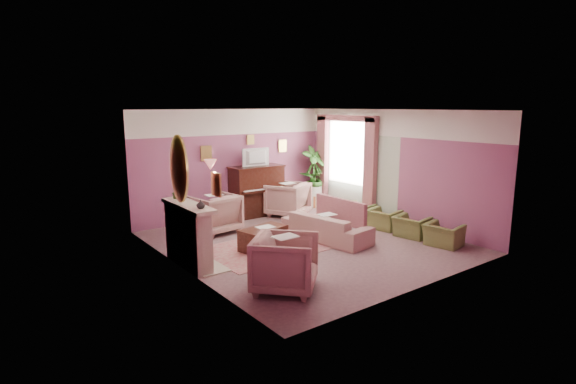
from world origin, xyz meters
TOP-DOWN VIEW (x-y plane):
  - floor at (0.00, 0.00)m, footprint 5.50×6.00m
  - ceiling at (0.00, 0.00)m, footprint 5.50×6.00m
  - wall_back at (0.00, 3.00)m, footprint 5.50×0.02m
  - wall_front at (0.00, -3.00)m, footprint 5.50×0.02m
  - wall_left at (-2.75, 0.00)m, footprint 0.02×6.00m
  - wall_right at (2.75, 0.00)m, footprint 0.02×6.00m
  - picture_rail_band at (0.00, 2.99)m, footprint 5.50×0.01m
  - stripe_panel at (2.73, 1.30)m, footprint 0.01×3.00m
  - fireplace_surround at (-2.59, 0.20)m, footprint 0.30×1.40m
  - fireplace_inset at (-2.49, 0.20)m, footprint 0.18×0.72m
  - fire_ember at (-2.45, 0.20)m, footprint 0.06×0.54m
  - mantel_shelf at (-2.56, 0.20)m, footprint 0.40×1.55m
  - hearth at (-2.39, 0.20)m, footprint 0.55×1.50m
  - mirror_frame at (-2.70, 0.20)m, footprint 0.04×0.72m
  - mirror_glass at (-2.67, 0.20)m, footprint 0.01×0.60m
  - sconce_shade at (-2.62, -0.85)m, footprint 0.20×0.20m
  - piano at (0.50, 2.68)m, footprint 1.40×0.60m
  - piano_keyshelf at (0.50, 2.33)m, footprint 1.30×0.12m
  - piano_keys at (0.50, 2.33)m, footprint 1.20×0.08m
  - piano_top at (0.50, 2.68)m, footprint 1.45×0.65m
  - television at (0.50, 2.63)m, footprint 0.80×0.12m
  - print_back_left at (-0.80, 2.96)m, footprint 0.30×0.03m
  - print_back_right at (1.55, 2.96)m, footprint 0.26×0.03m
  - print_back_mid at (0.50, 2.96)m, footprint 0.22×0.03m
  - print_left_wall at (-2.71, -1.20)m, footprint 0.03×0.28m
  - window_blind at (2.70, 1.55)m, footprint 0.03×1.40m
  - curtain_left at (2.62, 0.63)m, footprint 0.16×0.34m
  - curtain_right at (2.62, 2.47)m, footprint 0.16×0.34m
  - pelmet at (2.62, 1.55)m, footprint 0.16×2.20m
  - mantel_plant at (-2.55, 0.75)m, footprint 0.16×0.16m
  - mantel_vase at (-2.55, -0.30)m, footprint 0.16×0.16m
  - area_rug at (-0.91, 0.17)m, footprint 2.60×1.93m
  - coffee_table at (-0.96, 0.17)m, footprint 1.09×0.72m
  - table_paper at (-0.91, 0.17)m, footprint 0.35×0.28m
  - sofa at (0.48, -0.14)m, footprint 0.67×2.01m
  - sofa_throw at (0.88, -0.14)m, footprint 0.10×1.52m
  - floral_armchair_left at (-1.18, 1.86)m, footprint 0.95×0.95m
  - floral_armchair_right at (1.11, 2.12)m, footprint 0.95×0.95m
  - floral_armchair_front at (-1.84, -1.78)m, footprint 0.95×0.95m
  - olive_chair_a at (2.16, -1.91)m, footprint 0.51×0.72m
  - olive_chair_b at (2.16, -1.09)m, footprint 0.51×0.72m
  - olive_chair_c at (2.16, -0.27)m, footprint 0.51×0.72m
  - olive_chair_d at (2.16, 0.55)m, footprint 0.51×0.72m
  - side_table at (2.39, 2.61)m, footprint 0.52×0.52m
  - side_plant_big at (2.39, 2.61)m, footprint 0.30×0.30m
  - side_plant_small at (2.51, 2.51)m, footprint 0.16×0.16m
  - palm_pot at (2.34, 2.53)m, footprint 0.34×0.34m
  - palm_plant at (2.34, 2.53)m, footprint 0.76×0.76m

SIDE VIEW (x-z plane):
  - floor at x=0.00m, z-range -0.01..0.01m
  - area_rug at x=-0.91m, z-range 0.00..0.01m
  - hearth at x=-2.39m, z-range 0.00..0.02m
  - palm_pot at x=2.34m, z-range 0.00..0.34m
  - fire_ember at x=-2.45m, z-range 0.17..0.27m
  - coffee_table at x=-0.96m, z-range 0.00..0.45m
  - olive_chair_a at x=2.16m, z-range 0.00..0.62m
  - olive_chair_b at x=2.16m, z-range 0.00..0.62m
  - olive_chair_c at x=2.16m, z-range 0.00..0.62m
  - olive_chair_d at x=2.16m, z-range 0.00..0.62m
  - side_table at x=2.39m, z-range 0.00..0.70m
  - fireplace_inset at x=-2.49m, z-range 0.06..0.74m
  - sofa at x=0.48m, z-range 0.00..0.81m
  - table_paper at x=-0.91m, z-range 0.45..0.46m
  - floral_armchair_left at x=-1.18m, z-range 0.00..0.99m
  - floral_armchair_right at x=1.11m, z-range 0.00..0.99m
  - floral_armchair_front at x=-1.84m, z-range 0.00..0.99m
  - fireplace_surround at x=-2.59m, z-range 0.00..1.10m
  - sofa_throw at x=0.88m, z-range 0.32..0.88m
  - piano at x=0.50m, z-range 0.00..1.30m
  - piano_keyshelf at x=0.50m, z-range 0.69..0.75m
  - piano_keys at x=0.50m, z-range 0.75..0.77m
  - side_plant_small at x=2.51m, z-range 0.70..0.98m
  - side_plant_big at x=2.39m, z-range 0.70..1.04m
  - palm_plant at x=2.34m, z-range 0.34..1.78m
  - stripe_panel at x=2.73m, z-range 0.00..2.15m
  - mantel_shelf at x=-2.56m, z-range 1.09..1.16m
  - mantel_vase at x=-2.55m, z-range 1.15..1.31m
  - mantel_plant at x=-2.55m, z-range 1.15..1.43m
  - curtain_left at x=2.62m, z-range 0.00..2.60m
  - curtain_right at x=2.62m, z-range 0.00..2.60m
  - piano_top at x=0.50m, z-range 1.29..1.33m
  - wall_back at x=0.00m, z-range 0.00..2.80m
  - wall_front at x=0.00m, z-range 0.00..2.80m
  - wall_left at x=-2.75m, z-range 0.00..2.80m
  - wall_right at x=2.75m, z-range 0.00..2.80m
  - television at x=0.50m, z-range 1.36..1.84m
  - window_blind at x=2.70m, z-range 0.80..2.60m
  - print_back_left at x=-0.80m, z-range 1.53..1.91m
  - print_left_wall at x=-2.71m, z-range 1.54..1.90m
  - print_back_right at x=1.55m, z-range 1.61..1.95m
  - mirror_frame at x=-2.70m, z-range 1.20..2.40m
  - mirror_glass at x=-2.67m, z-range 1.27..2.33m
  - sconce_shade at x=-2.62m, z-range 1.90..2.06m
  - print_back_mid at x=0.50m, z-range 1.87..2.13m
  - picture_rail_band at x=0.00m, z-range 2.15..2.80m
  - pelmet at x=2.62m, z-range 2.48..2.64m
  - ceiling at x=0.00m, z-range 2.79..2.80m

